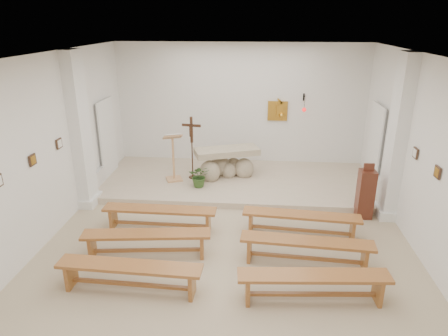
# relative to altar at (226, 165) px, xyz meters

# --- Properties ---
(ground) EXTENTS (7.00, 10.00, 0.00)m
(ground) POSITION_rel_altar_xyz_m (0.29, -3.64, -0.48)
(ground) COLOR #C1B08B
(ground) RESTS_ON ground
(wall_left) EXTENTS (0.02, 10.00, 3.50)m
(wall_left) POSITION_rel_altar_xyz_m (-3.20, -3.64, 1.27)
(wall_left) COLOR silver
(wall_left) RESTS_ON ground
(wall_right) EXTENTS (0.02, 10.00, 3.50)m
(wall_right) POSITION_rel_altar_xyz_m (3.78, -3.64, 1.27)
(wall_right) COLOR silver
(wall_right) RESTS_ON ground
(wall_back) EXTENTS (7.00, 0.02, 3.50)m
(wall_back) POSITION_rel_altar_xyz_m (0.29, 1.35, 1.27)
(wall_back) COLOR silver
(wall_back) RESTS_ON ground
(ceiling) EXTENTS (7.00, 10.00, 0.02)m
(ceiling) POSITION_rel_altar_xyz_m (0.29, -3.64, 3.01)
(ceiling) COLOR silver
(ceiling) RESTS_ON wall_back
(sanctuary_platform) EXTENTS (6.98, 3.00, 0.15)m
(sanctuary_platform) POSITION_rel_altar_xyz_m (0.29, -0.14, -0.40)
(sanctuary_platform) COLOR #C1AC95
(sanctuary_platform) RESTS_ON ground
(pilaster_left) EXTENTS (0.26, 0.55, 3.50)m
(pilaster_left) POSITION_rel_altar_xyz_m (-3.08, -1.64, 1.27)
(pilaster_left) COLOR white
(pilaster_left) RESTS_ON ground
(pilaster_right) EXTENTS (0.26, 0.55, 3.50)m
(pilaster_right) POSITION_rel_altar_xyz_m (3.66, -1.64, 1.27)
(pilaster_right) COLOR white
(pilaster_right) RESTS_ON ground
(gold_wall_relief) EXTENTS (0.55, 0.04, 0.55)m
(gold_wall_relief) POSITION_rel_altar_xyz_m (1.34, 1.32, 1.17)
(gold_wall_relief) COLOR gold
(gold_wall_relief) RESTS_ON wall_back
(sanctuary_lamp) EXTENTS (0.11, 0.36, 0.44)m
(sanctuary_lamp) POSITION_rel_altar_xyz_m (2.04, 1.07, 1.33)
(sanctuary_lamp) COLOR black
(sanctuary_lamp) RESTS_ON wall_back
(station_frame_left_mid) EXTENTS (0.03, 0.20, 0.20)m
(station_frame_left_mid) POSITION_rel_altar_xyz_m (-3.18, -3.44, 1.24)
(station_frame_left_mid) COLOR #3C271A
(station_frame_left_mid) RESTS_ON wall_left
(station_frame_left_rear) EXTENTS (0.03, 0.20, 0.20)m
(station_frame_left_rear) POSITION_rel_altar_xyz_m (-3.18, -2.44, 1.24)
(station_frame_left_rear) COLOR #3C271A
(station_frame_left_rear) RESTS_ON wall_left
(station_frame_right_mid) EXTENTS (0.03, 0.20, 0.20)m
(station_frame_right_mid) POSITION_rel_altar_xyz_m (3.76, -3.44, 1.24)
(station_frame_right_mid) COLOR #3C271A
(station_frame_right_mid) RESTS_ON wall_right
(station_frame_right_rear) EXTENTS (0.03, 0.20, 0.20)m
(station_frame_right_rear) POSITION_rel_altar_xyz_m (3.76, -2.44, 1.24)
(station_frame_right_rear) COLOR #3C271A
(station_frame_right_rear) RESTS_ON wall_right
(radiator_left) EXTENTS (0.10, 0.85, 0.52)m
(radiator_left) POSITION_rel_altar_xyz_m (-3.14, -0.94, -0.21)
(radiator_left) COLOR silver
(radiator_left) RESTS_ON ground
(radiator_right) EXTENTS (0.10, 0.85, 0.52)m
(radiator_right) POSITION_rel_altar_xyz_m (3.72, -0.94, -0.21)
(radiator_right) COLOR silver
(radiator_right) RESTS_ON ground
(altar) EXTENTS (1.77, 1.17, 0.85)m
(altar) POSITION_rel_altar_xyz_m (0.00, 0.00, 0.00)
(altar) COLOR tan
(altar) RESTS_ON sanctuary_platform
(lectern) EXTENTS (0.55, 0.51, 1.29)m
(lectern) POSITION_rel_altar_xyz_m (-1.32, -0.37, 0.31)
(lectern) COLOR tan
(lectern) RESTS_ON sanctuary_platform
(crucifix_stand) EXTENTS (0.49, 0.22, 1.63)m
(crucifix_stand) POSITION_rel_altar_xyz_m (-0.87, -0.17, 0.62)
(crucifix_stand) COLOR #3B1F12
(crucifix_stand) RESTS_ON sanctuary_platform
(potted_plant) EXTENTS (0.55, 0.48, 0.57)m
(potted_plant) POSITION_rel_altar_xyz_m (-0.60, -0.74, -0.04)
(potted_plant) COLOR #2E4E1F
(potted_plant) RESTS_ON sanctuary_platform
(donation_pedestal) EXTENTS (0.34, 0.34, 1.24)m
(donation_pedestal) POSITION_rel_altar_xyz_m (3.16, -1.74, 0.07)
(donation_pedestal) COLOR #522117
(donation_pedestal) RESTS_ON ground
(bench_left_front) EXTENTS (2.30, 0.39, 0.49)m
(bench_left_front) POSITION_rel_altar_xyz_m (-1.13, -2.69, -0.11)
(bench_left_front) COLOR #A86F30
(bench_left_front) RESTS_ON ground
(bench_right_front) EXTENTS (2.32, 0.56, 0.49)m
(bench_right_front) POSITION_rel_altar_xyz_m (1.71, -2.69, -0.11)
(bench_right_front) COLOR #A86F30
(bench_right_front) RESTS_ON ground
(bench_left_second) EXTENTS (2.33, 0.63, 0.49)m
(bench_left_second) POSITION_rel_altar_xyz_m (-1.13, -3.69, -0.11)
(bench_left_second) COLOR #A86F30
(bench_left_second) RESTS_ON ground
(bench_right_second) EXTENTS (2.32, 0.53, 0.49)m
(bench_right_second) POSITION_rel_altar_xyz_m (1.71, -3.69, -0.11)
(bench_right_second) COLOR #A86F30
(bench_right_second) RESTS_ON ground
(bench_left_third) EXTENTS (2.31, 0.45, 0.49)m
(bench_left_third) POSITION_rel_altar_xyz_m (-1.13, -4.68, -0.11)
(bench_left_third) COLOR #A86F30
(bench_left_third) RESTS_ON ground
(bench_right_third) EXTENTS (2.32, 0.54, 0.49)m
(bench_right_third) POSITION_rel_altar_xyz_m (1.71, -4.68, -0.11)
(bench_right_third) COLOR #A86F30
(bench_right_third) RESTS_ON ground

